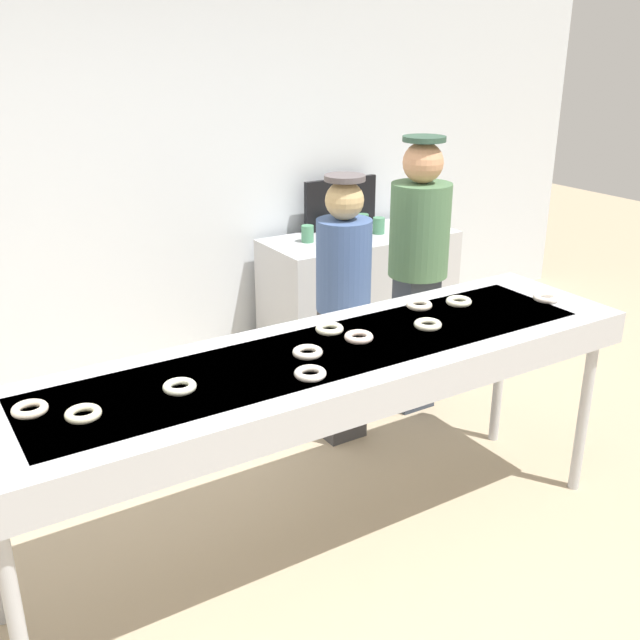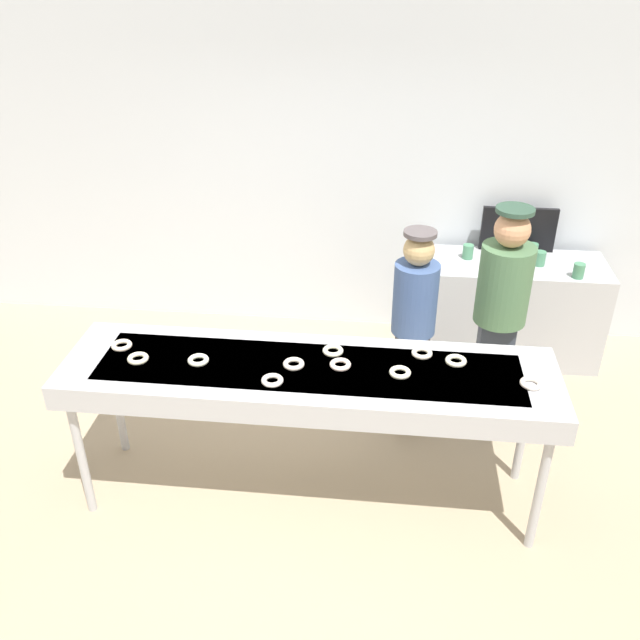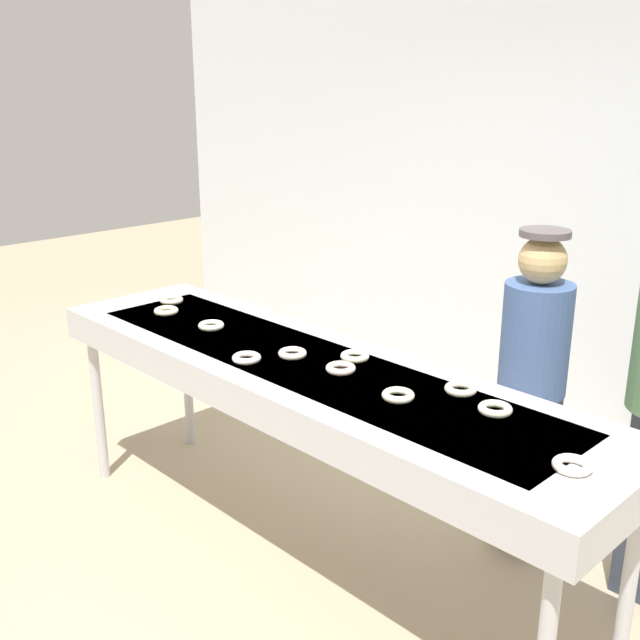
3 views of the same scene
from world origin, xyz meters
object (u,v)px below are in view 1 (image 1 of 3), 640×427
object	(u,v)px
chocolate_donut_0	(596,252)
chocolate_donut_7	(288,187)
chocolate_donut_1	(496,222)
worker_baker	(580,206)
chocolate_donut_2	(212,161)
chocolate_donut_6	(242,177)
customer_waiting	(263,408)
chocolate_donut_3	(536,277)
chocolate_donut_4	(314,201)
chocolate_donut_5	(343,228)
paper_cup_1	(546,107)
fryer_conveyor	(357,237)

from	to	relation	value
chocolate_donut_0	chocolate_donut_7	size ratio (longest dim) A/B	1.00
chocolate_donut_0	chocolate_donut_1	bearing A→B (deg)	170.66
chocolate_donut_0	worker_baker	xyz separation A→B (m)	(-0.18, 0.57, -0.09)
chocolate_donut_2	chocolate_donut_6	bearing A→B (deg)	-21.20
customer_waiting	chocolate_donut_3	bearing A→B (deg)	58.36
chocolate_donut_1	chocolate_donut_3	xyz separation A→B (m)	(0.27, -0.36, 0.00)
worker_baker	chocolate_donut_4	bearing A→B (deg)	48.53
chocolate_donut_4	chocolate_donut_3	bearing A→B (deg)	-10.80
chocolate_donut_1	chocolate_donut_4	size ratio (longest dim) A/B	1.00
chocolate_donut_2	chocolate_donut_1	bearing A→B (deg)	0.77
chocolate_donut_4	chocolate_donut_5	world-z (taller)	same
chocolate_donut_3	chocolate_donut_0	bearing A→B (deg)	64.12
chocolate_donut_5	chocolate_donut_7	size ratio (longest dim) A/B	1.00
chocolate_donut_3	paper_cup_1	bearing A→B (deg)	103.80
chocolate_donut_5	chocolate_donut_1	bearing A→B (deg)	33.75
customer_waiting	chocolate_donut_2	bearing A→B (deg)	125.06
chocolate_donut_2	chocolate_donut_5	world-z (taller)	same
chocolate_donut_3	customer_waiting	distance (m)	1.14
worker_baker	fryer_conveyor	bearing A→B (deg)	55.90
fryer_conveyor	chocolate_donut_0	xyz separation A→B (m)	(0.94, 0.12, 0.12)
chocolate_donut_4	fryer_conveyor	bearing A→B (deg)	-3.94
fryer_conveyor	chocolate_donut_1	bearing A→B (deg)	19.34
chocolate_donut_3	chocolate_donut_7	world-z (taller)	same
fryer_conveyor	chocolate_donut_6	world-z (taller)	chocolate_donut_6
chocolate_donut_0	chocolate_donut_3	size ratio (longest dim) A/B	1.00
chocolate_donut_3	chocolate_donut_4	xyz separation A→B (m)	(-1.01, 0.19, 0.00)
fryer_conveyor	chocolate_donut_1	size ratio (longest dim) A/B	18.01
chocolate_donut_4	chocolate_donut_5	xyz separation A→B (m)	(0.23, -0.17, 0.00)
chocolate_donut_2	chocolate_donut_4	bearing A→B (deg)	-13.58
chocolate_donut_2	chocolate_donut_6	distance (m)	0.24
chocolate_donut_3	chocolate_donut_6	size ratio (longest dim) A/B	1.00
chocolate_donut_1	chocolate_donut_7	size ratio (longest dim) A/B	1.00
chocolate_donut_3	paper_cup_1	xyz separation A→B (m)	(-0.54, 2.20, -0.11)
chocolate_donut_5	chocolate_donut_7	distance (m)	0.46
paper_cup_1	chocolate_donut_1	bearing A→B (deg)	-81.53
chocolate_donut_6	chocolate_donut_3	bearing A→B (deg)	-10.29
chocolate_donut_4	chocolate_donut_5	bearing A→B (deg)	-37.25
chocolate_donut_7	worker_baker	distance (m)	1.29
chocolate_donut_0	chocolate_donut_4	world-z (taller)	same
chocolate_donut_7	worker_baker	xyz separation A→B (m)	(1.13, 0.60, -0.09)
worker_baker	paper_cup_1	xyz separation A→B (m)	(-0.50, 1.34, -0.03)
chocolate_donut_1	chocolate_donut_5	size ratio (longest dim) A/B	1.00
chocolate_donut_4	worker_baker	xyz separation A→B (m)	(0.97, 0.67, -0.09)
chocolate_donut_5	chocolate_donut_0	bearing A→B (deg)	16.59
chocolate_donut_3	worker_baker	xyz separation A→B (m)	(-0.04, 0.86, -0.09)
chocolate_donut_4	chocolate_donut_6	distance (m)	0.41
chocolate_donut_1	chocolate_donut_4	world-z (taller)	same
chocolate_donut_3	chocolate_donut_4	bearing A→B (deg)	169.20
chocolate_donut_4	paper_cup_1	world-z (taller)	chocolate_donut_4
chocolate_donut_6	chocolate_donut_2	bearing A→B (deg)	158.80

